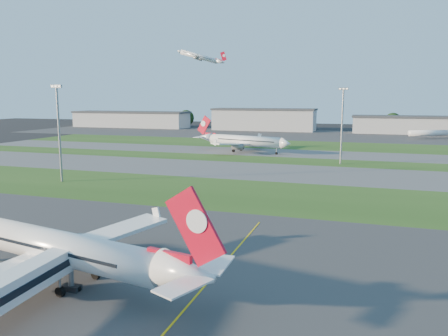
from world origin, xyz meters
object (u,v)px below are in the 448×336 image
at_px(airliner_parked, 57,248).
at_px(light_mast_west, 59,127).
at_px(airliner_taxiing, 244,141).
at_px(mini_jet_near, 431,133).
at_px(light_mast_centre, 342,121).

relative_size(airliner_parked, light_mast_west, 1.53).
bearing_deg(airliner_taxiing, light_mast_west, 85.95).
distance_m(airliner_taxiing, light_mast_west, 84.45).
bearing_deg(mini_jet_near, light_mast_west, -151.56).
xyz_separation_m(airliner_taxiing, mini_jet_near, (82.57, 89.65, -1.34)).
distance_m(mini_jet_near, light_mast_centre, 120.30).
relative_size(airliner_taxiing, light_mast_centre, 1.59).
relative_size(light_mast_west, light_mast_centre, 1.00).
height_order(airliner_parked, light_mast_centre, light_mast_centre).
distance_m(light_mast_west, light_mast_centre, 89.64).
height_order(airliner_taxiing, light_mast_west, light_mast_west).
bearing_deg(light_mast_centre, airliner_parked, -103.93).
xyz_separation_m(mini_jet_near, light_mast_centre, (-42.38, -112.00, 11.53)).
xyz_separation_m(airliner_parked, light_mast_centre, (27.50, 110.82, 10.45)).
height_order(airliner_parked, mini_jet_near, airliner_parked).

